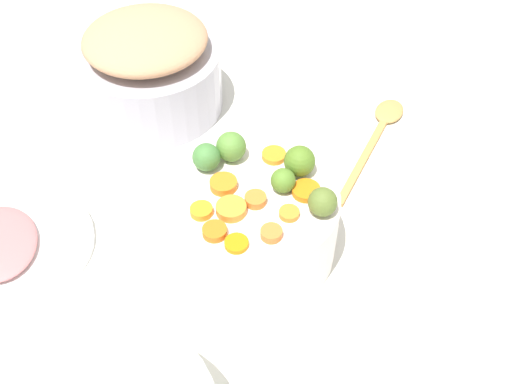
% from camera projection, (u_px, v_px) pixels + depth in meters
% --- Properties ---
extents(tabletop, '(2.40, 2.40, 0.02)m').
position_uv_depth(tabletop, '(245.00, 275.00, 0.87)').
color(tabletop, silver).
rests_on(tabletop, ground).
extents(serving_bowl_carrots, '(0.22, 0.22, 0.11)m').
position_uv_depth(serving_bowl_carrots, '(256.00, 224.00, 0.85)').
color(serving_bowl_carrots, white).
rests_on(serving_bowl_carrots, tabletop).
extents(metal_pot, '(0.24, 0.24, 0.11)m').
position_uv_depth(metal_pot, '(151.00, 80.00, 1.07)').
color(metal_pot, '#B2B0C0').
rests_on(metal_pot, tabletop).
extents(stuffing_mound, '(0.21, 0.21, 0.05)m').
position_uv_depth(stuffing_mound, '(145.00, 39.00, 1.01)').
color(stuffing_mound, tan).
rests_on(stuffing_mound, metal_pot).
extents(carrot_slice_0, '(0.04, 0.04, 0.01)m').
position_uv_depth(carrot_slice_0, '(306.00, 191.00, 0.81)').
color(carrot_slice_0, orange).
rests_on(carrot_slice_0, serving_bowl_carrots).
extents(carrot_slice_1, '(0.03, 0.03, 0.01)m').
position_uv_depth(carrot_slice_1, '(236.00, 244.00, 0.76)').
color(carrot_slice_1, orange).
rests_on(carrot_slice_1, serving_bowl_carrots).
extents(carrot_slice_2, '(0.03, 0.03, 0.01)m').
position_uv_depth(carrot_slice_2, '(274.00, 155.00, 0.86)').
color(carrot_slice_2, orange).
rests_on(carrot_slice_2, serving_bowl_carrots).
extents(carrot_slice_3, '(0.03, 0.03, 0.01)m').
position_uv_depth(carrot_slice_3, '(289.00, 213.00, 0.79)').
color(carrot_slice_3, orange).
rests_on(carrot_slice_3, serving_bowl_carrots).
extents(carrot_slice_4, '(0.04, 0.04, 0.01)m').
position_uv_depth(carrot_slice_4, '(201.00, 211.00, 0.79)').
color(carrot_slice_4, orange).
rests_on(carrot_slice_4, serving_bowl_carrots).
extents(carrot_slice_5, '(0.03, 0.03, 0.01)m').
position_uv_depth(carrot_slice_5, '(271.00, 233.00, 0.76)').
color(carrot_slice_5, orange).
rests_on(carrot_slice_5, serving_bowl_carrots).
extents(carrot_slice_6, '(0.06, 0.06, 0.01)m').
position_uv_depth(carrot_slice_6, '(231.00, 209.00, 0.79)').
color(carrot_slice_6, orange).
rests_on(carrot_slice_6, serving_bowl_carrots).
extents(carrot_slice_7, '(0.05, 0.05, 0.01)m').
position_uv_depth(carrot_slice_7, '(223.00, 184.00, 0.82)').
color(carrot_slice_7, orange).
rests_on(carrot_slice_7, serving_bowl_carrots).
extents(carrot_slice_8, '(0.04, 0.04, 0.01)m').
position_uv_depth(carrot_slice_8, '(255.00, 199.00, 0.80)').
color(carrot_slice_8, orange).
rests_on(carrot_slice_8, serving_bowl_carrots).
extents(carrot_slice_9, '(0.03, 0.03, 0.01)m').
position_uv_depth(carrot_slice_9, '(213.00, 229.00, 0.77)').
color(carrot_slice_9, orange).
rests_on(carrot_slice_9, serving_bowl_carrots).
extents(brussels_sprout_0, '(0.04, 0.04, 0.04)m').
position_uv_depth(brussels_sprout_0, '(231.00, 147.00, 0.85)').
color(brussels_sprout_0, '#558636').
rests_on(brussels_sprout_0, serving_bowl_carrots).
extents(brussels_sprout_1, '(0.03, 0.03, 0.03)m').
position_uv_depth(brussels_sprout_1, '(283.00, 181.00, 0.81)').
color(brussels_sprout_1, '#537E29').
rests_on(brussels_sprout_1, serving_bowl_carrots).
extents(brussels_sprout_2, '(0.04, 0.04, 0.04)m').
position_uv_depth(brussels_sprout_2, '(300.00, 161.00, 0.83)').
color(brussels_sprout_2, '#527824').
rests_on(brussels_sprout_2, serving_bowl_carrots).
extents(brussels_sprout_3, '(0.04, 0.04, 0.04)m').
position_uv_depth(brussels_sprout_3, '(323.00, 202.00, 0.78)').
color(brussels_sprout_3, '#5A6F2D').
rests_on(brussels_sprout_3, serving_bowl_carrots).
extents(brussels_sprout_4, '(0.04, 0.04, 0.04)m').
position_uv_depth(brussels_sprout_4, '(206.00, 157.00, 0.84)').
color(brussels_sprout_4, '#457C3B').
rests_on(brussels_sprout_4, serving_bowl_carrots).
extents(wooden_spoon, '(0.26, 0.16, 0.01)m').
position_uv_depth(wooden_spoon, '(380.00, 128.00, 1.06)').
color(wooden_spoon, '#BB8948').
rests_on(wooden_spoon, tabletop).
extents(ham_plate, '(0.22, 0.22, 0.01)m').
position_uv_depth(ham_plate, '(17.00, 245.00, 0.89)').
color(ham_plate, white).
rests_on(ham_plate, tabletop).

